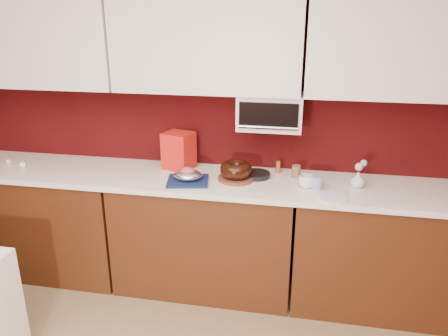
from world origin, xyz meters
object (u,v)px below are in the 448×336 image
coffee_mug (306,180)px  flower_vase (358,179)px  toaster_oven (271,111)px  bundt_cake (236,169)px  foil_ham_nest (188,175)px  blue_jar (317,183)px  pandoro_box (179,151)px

coffee_mug → flower_vase: bearing=11.9°
toaster_oven → bundt_cake: bearing=-142.0°
foil_ham_nest → flower_vase: (1.17, 0.13, 0.01)m
toaster_oven → foil_ham_nest: 0.74m
bundt_cake → blue_jar: size_ratio=2.54×
foil_ham_nest → pandoro_box: 0.33m
bundt_cake → pandoro_box: pandoro_box is taller
bundt_cake → foil_ham_nest: bearing=-161.4°
coffee_mug → flower_vase: (0.34, 0.07, 0.01)m
toaster_oven → pandoro_box: bearing=179.8°
foil_ham_nest → flower_vase: size_ratio=1.63×
bundt_cake → flower_vase: (0.84, 0.02, -0.02)m
foil_ham_nest → pandoro_box: bearing=117.3°
pandoro_box → flower_vase: 1.32m
toaster_oven → foil_ham_nest: bearing=-152.8°
pandoro_box → flower_vase: (1.31, -0.15, -0.08)m
blue_jar → pandoro_box: bearing=167.1°
toaster_oven → blue_jar: toaster_oven is taller
coffee_mug → flower_vase: flower_vase is taller
flower_vase → blue_jar: bearing=-161.7°
coffee_mug → foil_ham_nest: bearing=-175.8°
toaster_oven → coffee_mug: 0.55m
toaster_oven → foil_ham_nest: toaster_oven is taller
foil_ham_nest → flower_vase: flower_vase is taller
blue_jar → bundt_cake: bearing=173.3°
coffee_mug → toaster_oven: bearing=142.1°
blue_jar → flower_vase: bearing=18.3°
bundt_cake → blue_jar: bearing=-6.7°
toaster_oven → pandoro_box: size_ratio=1.60×
toaster_oven → pandoro_box: toaster_oven is taller
foil_ham_nest → flower_vase: 1.17m
pandoro_box → blue_jar: size_ratio=3.10×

